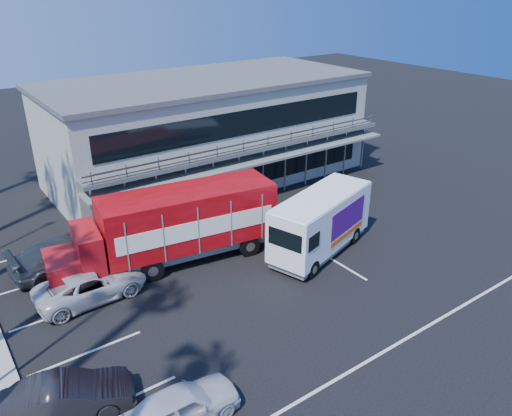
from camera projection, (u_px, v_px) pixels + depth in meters
ground at (310, 275)px, 24.99m from camera, size 120.00×120.00×0.00m
building at (207, 129)px, 36.11m from camera, size 22.40×12.00×7.30m
red_truck at (174, 225)px, 25.35m from camera, size 11.78×4.24×3.88m
white_van at (321, 222)px, 26.43m from camera, size 7.22×4.28×3.34m
parked_car_a at (181, 406)px, 16.42m from camera, size 4.09×1.68×1.39m
parked_car_b at (66, 399)px, 16.66m from camera, size 4.72×2.69×1.47m
parked_car_c at (91, 285)px, 22.93m from camera, size 5.13×2.51×1.40m
parked_car_d at (70, 254)px, 25.24m from camera, size 5.92×2.68×1.68m
parked_car_e at (68, 253)px, 25.56m from camera, size 4.56×2.45×1.47m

